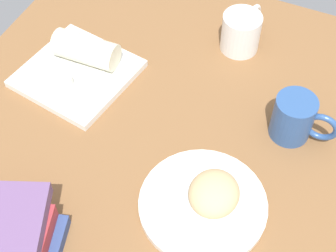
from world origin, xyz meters
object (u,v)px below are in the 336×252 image
object	(u,v)px
scone_pastry	(214,193)
breakfast_wrap	(86,50)
second_mug	(295,118)
coffee_mug	(242,31)
book_stack	(1,252)
round_plate	(203,205)
sauce_cup	(62,82)
square_plate	(77,74)

from	to	relation	value
scone_pastry	breakfast_wrap	bearing A→B (deg)	60.56
scone_pastry	second_mug	world-z (taller)	second_mug
coffee_mug	second_mug	xyz separation A→B (cm)	(-19.37, -17.64, 0.29)
book_stack	coffee_mug	bearing A→B (deg)	-15.30
round_plate	coffee_mug	world-z (taller)	coffee_mug
sauce_cup	breakfast_wrap	xyz separation A→B (cm)	(8.81, -1.01, 1.81)
square_plate	coffee_mug	bearing A→B (deg)	-51.04
round_plate	second_mug	world-z (taller)	second_mug
sauce_cup	breakfast_wrap	world-z (taller)	breakfast_wrap
scone_pastry	sauce_cup	bearing A→B (deg)	72.10
scone_pastry	book_stack	distance (cm)	36.63
round_plate	square_plate	size ratio (longest dim) A/B	1.06
scone_pastry	round_plate	bearing A→B (deg)	125.60
breakfast_wrap	square_plate	bearing A→B (deg)	171.44
round_plate	coffee_mug	distance (cm)	42.84
breakfast_wrap	scone_pastry	bearing A→B (deg)	-121.47
square_plate	second_mug	bearing A→B (deg)	-85.02
coffee_mug	sauce_cup	bearing A→B (deg)	133.80
square_plate	coffee_mug	xyz separation A→B (cm)	(23.43, -28.98, 3.73)
scone_pastry	coffee_mug	bearing A→B (deg)	12.84
sauce_cup	second_mug	xyz separation A→B (cm)	(8.95, -47.17, 1.97)
coffee_mug	round_plate	bearing A→B (deg)	-169.43
breakfast_wrap	second_mug	distance (cm)	46.16
coffee_mug	breakfast_wrap	bearing A→B (deg)	124.38
book_stack	coffee_mug	xyz separation A→B (cm)	(65.39, -17.89, -0.05)
coffee_mug	second_mug	world-z (taller)	second_mug
breakfast_wrap	round_plate	bearing A→B (deg)	-123.70
scone_pastry	square_plate	bearing A→B (deg)	65.51
breakfast_wrap	sauce_cup	bearing A→B (deg)	171.44
scone_pastry	second_mug	distance (cm)	23.07
round_plate	square_plate	world-z (taller)	square_plate
scone_pastry	breakfast_wrap	xyz separation A→B (cm)	(21.36, 37.85, 0.61)
scone_pastry	book_stack	xyz separation A→B (cm)	(-24.51, 27.21, 0.53)
second_mug	coffee_mug	bearing A→B (deg)	42.32
sauce_cup	coffee_mug	bearing A→B (deg)	-46.20
round_plate	scone_pastry	bearing A→B (deg)	-54.40
scone_pastry	book_stack	bearing A→B (deg)	132.01
round_plate	scone_pastry	size ratio (longest dim) A/B	2.36
round_plate	sauce_cup	xyz separation A→B (cm)	(13.62, 37.37, 2.16)
round_plate	sauce_cup	distance (cm)	39.83
square_plate	sauce_cup	distance (cm)	5.34
round_plate	book_stack	world-z (taller)	book_stack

